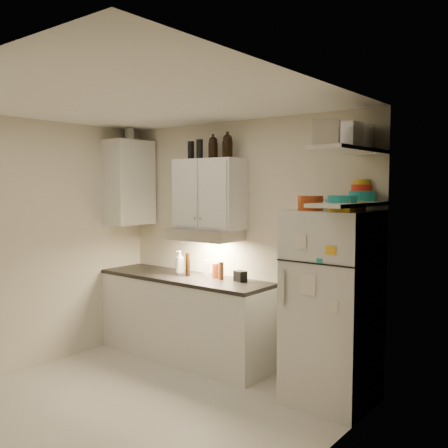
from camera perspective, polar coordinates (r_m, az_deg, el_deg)
The scene contains 36 objects.
floor at distance 4.64m, azimuth -9.99°, elevation -20.15°, with size 3.20×3.00×0.02m, color beige.
ceiling at distance 4.28m, azimuth -10.46°, elevation 13.72°, with size 3.20×3.00×0.02m, color white.
back_wall at distance 5.38m, azimuth 1.95°, elevation -2.15°, with size 3.20×0.02×2.60m, color beige.
left_wall at distance 5.57m, azimuth -21.25°, elevation -2.21°, with size 0.02×3.00×2.60m, color beige.
right_wall at distance 3.25m, azimuth 9.01°, elevation -6.48°, with size 0.02×3.00×2.60m, color beige.
base_cabinet at distance 5.65m, azimuth -4.55°, elevation -10.73°, with size 2.10×0.60×0.88m, color white.
countertop at distance 5.55m, azimuth -4.58°, elevation -6.13°, with size 2.10×0.62×0.04m, color black.
upper_cabinet at distance 5.39m, azimuth -1.71°, elevation 3.47°, with size 0.80×0.33×0.75m, color white.
side_cabinet at distance 6.09m, azimuth -10.76°, elevation 4.67°, with size 0.33×0.55×1.00m, color white.
range_hood at distance 5.36m, azimuth -2.15°, elevation -1.19°, with size 0.76×0.46×0.12m, color silver.
fridge at distance 4.52m, azimuth 12.25°, elevation -9.30°, with size 0.70×0.68×1.70m, color silver.
shelf_hi at distance 4.19m, azimuth 14.20°, elevation 8.21°, with size 0.30×0.95×0.03m, color white.
shelf_lo at distance 4.18m, azimuth 14.09°, elevation 2.19°, with size 0.30×0.95×0.03m, color white.
knife_strip at distance 4.97m, azimuth 8.29°, elevation -2.49°, with size 0.42×0.02×0.03m, color black.
dutch_oven at distance 4.34m, azimuth 9.85°, elevation 2.37°, with size 0.22×0.22×0.13m, color #933411.
book_stack at distance 4.19m, azimuth 13.90°, elevation 1.95°, with size 0.20×0.25×0.08m, color gold.
spice_jar at distance 4.32m, azimuth 11.53°, elevation 2.13°, with size 0.06×0.06×0.09m, color silver.
stock_pot at distance 4.52m, azimuth 14.98°, elevation 9.45°, with size 0.30×0.30×0.21m, color silver.
tin_a at distance 4.22m, azimuth 13.83°, elevation 9.81°, with size 0.21×0.19×0.21m, color #AAAAAD.
tin_b at distance 3.87m, azimuth 11.66°, elevation 10.22°, with size 0.19×0.19×0.19m, color #AAAAAD.
bowl_teal at distance 4.53m, azimuth 15.50°, elevation 3.09°, with size 0.23×0.23×0.09m, color teal.
bowl_orange at distance 4.62m, azimuth 15.46°, elevation 4.03°, with size 0.18×0.18×0.06m, color red.
bowl_yellow at distance 4.62m, azimuth 15.47°, elevation 4.65°, with size 0.14×0.14×0.05m, color gold.
plates at distance 4.13m, azimuth 13.39°, elevation 2.80°, with size 0.24×0.24×0.06m, color teal.
growler_a at distance 5.40m, azimuth -1.25°, elevation 8.74°, with size 0.10×0.10×0.24m, color black, non-canonical shape.
growler_b at distance 5.28m, azimuth 0.41°, elevation 8.91°, with size 0.11×0.11×0.26m, color black, non-canonical shape.
thermos_a at distance 5.40m, azimuth -2.81°, elevation 8.54°, with size 0.07×0.07×0.21m, color black.
thermos_b at distance 5.63m, azimuth -3.81°, elevation 8.36°, with size 0.07×0.07×0.21m, color black.
side_jar at distance 6.15m, azimuth -10.74°, elevation 10.01°, with size 0.11×0.11×0.14m, color silver.
soap_bottle at distance 5.62m, azimuth -5.08°, elevation -4.25°, with size 0.12×0.12×0.30m, color white.
pepper_mill at distance 5.29m, azimuth -0.35°, elevation -5.36°, with size 0.06×0.06×0.19m, color brown.
oil_bottle at distance 5.58m, azimuth -4.13°, elevation -4.71°, with size 0.04×0.04×0.22m, color #46731C.
vinegar_bottle at distance 5.50m, azimuth -4.15°, elevation -4.65°, with size 0.05×0.05×0.26m, color black.
clear_bottle at distance 5.49m, azimuth -1.97°, elevation -5.07°, with size 0.06×0.06×0.18m, color silver.
red_jar at distance 5.40m, azimuth -0.95°, elevation -5.35°, with size 0.08×0.08×0.16m, color #933411.
caddy at distance 5.21m, azimuth 1.87°, elevation -5.97°, with size 0.13×0.09×0.11m, color black.
Camera 1 is at (3.17, -2.79, 1.91)m, focal length 40.00 mm.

